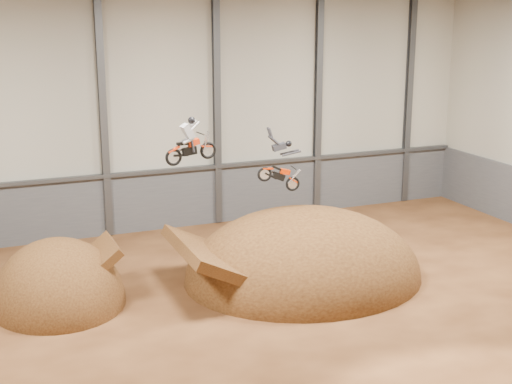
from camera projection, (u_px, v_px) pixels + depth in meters
floor at (261, 329)px, 29.15m from camera, size 40.00×40.00×0.00m
back_wall at (161, 111)px, 40.83m from camera, size 40.00×0.10×14.00m
lower_band_back at (164, 200)px, 42.05m from camera, size 39.80×0.18×3.50m
steel_rail at (164, 171)px, 41.47m from camera, size 39.80×0.35×0.20m
steel_column_2 at (103, 115)px, 39.43m from camera, size 0.40×0.36×13.90m
steel_column_3 at (217, 109)px, 41.87m from camera, size 0.40×0.36×13.90m
steel_column_4 at (318, 103)px, 44.32m from camera, size 0.40×0.36×13.90m
steel_column_5 at (409, 98)px, 46.77m from camera, size 0.40×0.36×13.90m
takeoff_ramp at (59, 303)px, 31.73m from camera, size 5.83×6.72×5.83m
landing_ramp at (303, 277)px, 34.75m from camera, size 11.72×10.37×6.76m
fmx_rider_a at (191, 138)px, 29.65m from camera, size 2.55×1.14×2.27m
fmx_rider_b at (276, 160)px, 33.74m from camera, size 3.71×1.27×3.40m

